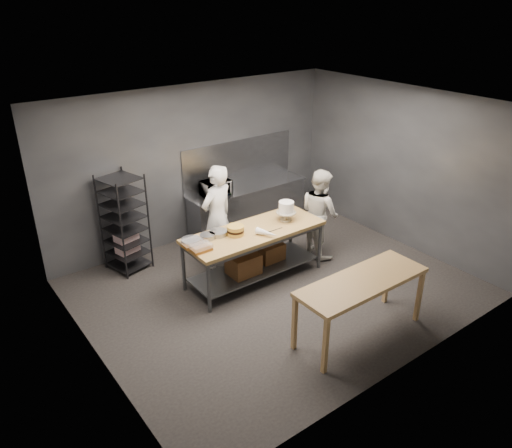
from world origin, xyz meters
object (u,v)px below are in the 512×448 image
(speed_rack, at_px, (125,224))
(work_table, at_px, (254,249))
(layer_cake, at_px, (236,230))
(microwave, at_px, (216,188))
(frosted_cake_stand, at_px, (286,208))
(near_counter, at_px, (362,285))
(chef_behind, at_px, (217,217))
(chef_right, at_px, (320,213))

(speed_rack, bearing_deg, work_table, -46.18)
(work_table, height_order, layer_cake, layer_cake)
(microwave, height_order, frosted_cake_stand, frosted_cake_stand)
(near_counter, height_order, microwave, microwave)
(layer_cake, bearing_deg, work_table, -5.88)
(chef_behind, xyz_separation_m, layer_cake, (-0.11, -0.73, 0.06))
(microwave, relative_size, frosted_cake_stand, 1.59)
(work_table, distance_m, frosted_cake_stand, 0.87)
(near_counter, bearing_deg, work_table, 97.59)
(speed_rack, distance_m, microwave, 1.92)
(near_counter, height_order, speed_rack, speed_rack)
(chef_behind, bearing_deg, chef_right, 143.67)
(microwave, height_order, layer_cake, microwave)
(speed_rack, bearing_deg, chef_behind, -33.06)
(microwave, bearing_deg, speed_rack, -177.61)
(speed_rack, xyz_separation_m, chef_right, (3.07, -1.61, -0.03))
(chef_behind, relative_size, frosted_cake_stand, 5.48)
(speed_rack, distance_m, chef_right, 3.47)
(near_counter, xyz_separation_m, microwave, (0.06, 3.83, 0.24))
(work_table, distance_m, chef_behind, 0.88)
(near_counter, xyz_separation_m, layer_cake, (-0.63, 2.15, 0.19))
(work_table, bearing_deg, speed_rack, 133.82)
(work_table, bearing_deg, chef_behind, 107.08)
(frosted_cake_stand, distance_m, layer_cake, 1.02)
(chef_right, relative_size, frosted_cake_stand, 4.81)
(layer_cake, bearing_deg, chef_right, -0.23)
(chef_behind, bearing_deg, near_counter, 86.88)
(chef_right, height_order, layer_cake, chef_right)
(chef_behind, xyz_separation_m, frosted_cake_stand, (0.90, -0.78, 0.20))
(frosted_cake_stand, relative_size, layer_cake, 1.24)
(work_table, relative_size, layer_cake, 8.70)
(speed_rack, bearing_deg, frosted_cake_stand, -36.51)
(work_table, xyz_separation_m, chef_right, (1.50, 0.03, 0.25))
(speed_rack, relative_size, chef_behind, 0.93)
(work_table, xyz_separation_m, chef_behind, (-0.24, 0.77, 0.36))
(near_counter, bearing_deg, speed_rack, 116.27)
(chef_behind, distance_m, layer_cake, 0.74)
(layer_cake, bearing_deg, speed_rack, 127.32)
(microwave, xyz_separation_m, layer_cake, (-0.69, -1.68, -0.05))
(chef_right, bearing_deg, frosted_cake_stand, 101.44)
(work_table, distance_m, speed_rack, 2.28)
(chef_behind, height_order, layer_cake, chef_behind)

